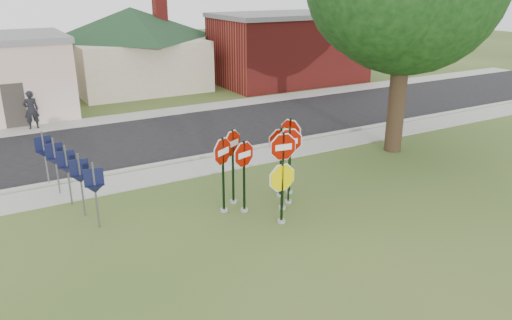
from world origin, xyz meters
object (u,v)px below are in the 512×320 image
stop_sign_yellow (282,186)px  pedestrian (31,110)px  stop_sign_left (244,166)px  stop_sign_center (283,159)px

stop_sign_yellow → pedestrian: size_ratio=1.09×
stop_sign_left → pedestrian: size_ratio=1.31×
stop_sign_yellow → pedestrian: (-5.14, 14.24, -0.19)m
stop_sign_yellow → pedestrian: 15.15m
stop_sign_left → pedestrian: stop_sign_left is taller
stop_sign_left → pedestrian: (-4.55, 13.01, -0.50)m
stop_sign_center → pedestrian: size_ratio=1.43×
stop_sign_center → stop_sign_yellow: stop_sign_center is taller
stop_sign_center → stop_sign_left: 1.21m
stop_sign_yellow → pedestrian: stop_sign_yellow is taller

